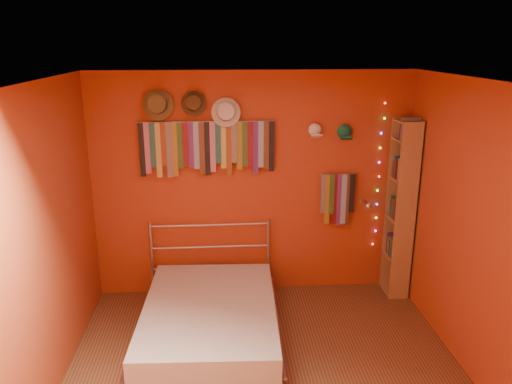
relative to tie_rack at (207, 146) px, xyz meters
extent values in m
cube|color=#A73C1A|center=(0.49, 0.06, -0.47)|extent=(3.50, 0.02, 2.50)
cube|color=#A73C1A|center=(2.24, -1.69, -0.47)|extent=(0.02, 3.50, 2.50)
cube|color=#A73C1A|center=(-1.26, -1.69, -0.47)|extent=(0.02, 3.50, 2.50)
cube|color=white|center=(0.49, -1.69, 0.78)|extent=(3.50, 3.50, 0.02)
cylinder|color=#A9A9AD|center=(0.01, 0.01, 0.25)|extent=(1.45, 0.01, 0.01)
cube|color=black|center=(-0.68, 0.00, -0.04)|extent=(0.06, 0.01, 0.58)
cube|color=#A7537F|center=(-0.62, 0.00, -0.02)|extent=(0.06, 0.01, 0.54)
cube|color=#175051|center=(-0.57, -0.01, 0.01)|extent=(0.06, 0.01, 0.48)
cube|color=tan|center=(-0.51, 0.00, -0.04)|extent=(0.06, 0.01, 0.59)
cube|color=maroon|center=(-0.45, 0.00, 0.02)|extent=(0.06, 0.01, 0.46)
cube|color=#181458|center=(-0.39, -0.01, -0.04)|extent=(0.06, 0.01, 0.59)
cube|color=#93661A|center=(-0.34, 0.00, -0.04)|extent=(0.06, 0.01, 0.58)
cube|color=#225321|center=(-0.28, 0.00, 0.00)|extent=(0.06, 0.01, 0.50)
cube|color=maroon|center=(-0.22, -0.01, 0.02)|extent=(0.06, 0.01, 0.46)
cube|color=#4B1965|center=(-0.17, 0.00, 0.01)|extent=(0.06, 0.01, 0.49)
cube|color=#6982BB|center=(-0.11, 0.00, 0.00)|extent=(0.06, 0.01, 0.50)
cube|color=#542A1C|center=(-0.05, -0.01, -0.02)|extent=(0.06, 0.01, 0.55)
cube|color=black|center=(0.01, 0.00, -0.04)|extent=(0.06, 0.01, 0.58)
cube|color=#BB5D83|center=(0.06, 0.00, -0.02)|extent=(0.06, 0.01, 0.54)
cube|color=#174C52|center=(0.12, -0.01, 0.03)|extent=(0.06, 0.01, 0.44)
cube|color=#B0B749|center=(0.18, 0.00, 0.00)|extent=(0.06, 0.01, 0.50)
cube|color=brown|center=(0.23, 0.00, -0.04)|extent=(0.06, 0.01, 0.59)
cube|color=#121E52|center=(0.29, -0.01, 0.03)|extent=(0.06, 0.01, 0.44)
cube|color=olive|center=(0.35, 0.00, -0.01)|extent=(0.06, 0.01, 0.52)
cube|color=#2A4F1F|center=(0.41, 0.00, 0.01)|extent=(0.06, 0.01, 0.48)
cube|color=maroon|center=(0.46, -0.01, 0.00)|extent=(0.06, 0.01, 0.50)
cube|color=#35175C|center=(0.52, 0.00, -0.04)|extent=(0.06, 0.01, 0.58)
cube|color=#6887BA|center=(0.58, 0.00, 0.00)|extent=(0.06, 0.01, 0.50)
cube|color=#532C1B|center=(0.63, -0.01, 0.00)|extent=(0.06, 0.01, 0.51)
cube|color=black|center=(0.69, 0.00, -0.02)|extent=(0.06, 0.01, 0.55)
cylinder|color=#A9A9AD|center=(1.44, 0.01, -0.34)|extent=(0.40, 0.01, 0.01)
cube|color=navy|center=(1.28, 0.00, -0.57)|extent=(0.06, 0.01, 0.45)
cube|color=olive|center=(1.32, 0.00, -0.63)|extent=(0.06, 0.01, 0.58)
cube|color=#2C4C1E|center=(1.37, -0.01, -0.57)|extent=(0.06, 0.01, 0.46)
cube|color=#5D0E0F|center=(1.41, 0.00, -0.63)|extent=(0.06, 0.01, 0.58)
cube|color=#441B6F|center=(1.46, 0.00, -0.64)|extent=(0.06, 0.01, 0.60)
cube|color=#72A0CB|center=(1.51, -0.01, -0.63)|extent=(0.06, 0.01, 0.57)
cube|color=#4D3619|center=(1.55, 0.00, -0.64)|extent=(0.06, 0.01, 0.60)
cube|color=black|center=(1.60, 0.00, -0.56)|extent=(0.06, 0.01, 0.44)
cylinder|color=brown|center=(-0.49, 0.00, 0.43)|extent=(0.32, 0.08, 0.31)
cylinder|color=brown|center=(-0.49, -0.05, 0.44)|extent=(0.19, 0.16, 0.21)
cylinder|color=#332314|center=(-0.49, -0.02, 0.44)|extent=(0.19, 0.06, 0.19)
cylinder|color=#473219|center=(-0.12, 0.00, 0.44)|extent=(0.26, 0.07, 0.26)
cylinder|color=#473219|center=(-0.12, -0.04, 0.45)|extent=(0.15, 0.13, 0.17)
cylinder|color=black|center=(-0.12, -0.02, 0.45)|extent=(0.16, 0.05, 0.16)
cylinder|color=silver|center=(0.21, 0.00, 0.35)|extent=(0.31, 0.08, 0.30)
cylinder|color=silver|center=(0.21, -0.05, 0.36)|extent=(0.18, 0.15, 0.20)
cylinder|color=black|center=(0.21, -0.02, 0.35)|extent=(0.19, 0.06, 0.19)
ellipsoid|color=white|center=(1.16, 0.01, 0.15)|extent=(0.16, 0.12, 0.16)
cube|color=white|center=(1.16, -0.08, 0.10)|extent=(0.12, 0.08, 0.05)
ellipsoid|color=#176B4F|center=(1.48, 0.01, 0.13)|extent=(0.17, 0.13, 0.17)
cube|color=#176B4F|center=(1.48, -0.09, 0.08)|extent=(0.12, 0.09, 0.05)
sphere|color=#FF3333|center=(1.91, 0.02, 0.43)|extent=(0.02, 0.02, 0.02)
sphere|color=#33FF4C|center=(1.91, 0.02, 0.27)|extent=(0.02, 0.02, 0.02)
sphere|color=#4C66FF|center=(1.89, 0.02, 0.10)|extent=(0.02, 0.02, 0.02)
sphere|color=yellow|center=(1.89, 0.02, -0.06)|extent=(0.02, 0.02, 0.02)
sphere|color=#FF4CCC|center=(1.89, 0.02, -0.22)|extent=(0.02, 0.02, 0.02)
sphere|color=#FF3333|center=(1.90, 0.02, -0.38)|extent=(0.02, 0.02, 0.02)
sphere|color=#33FF4C|center=(1.89, 0.02, -0.55)|extent=(0.02, 0.02, 0.02)
sphere|color=#4C66FF|center=(1.90, 0.02, -0.71)|extent=(0.02, 0.02, 0.02)
sphere|color=yellow|center=(1.90, 0.02, -0.87)|extent=(0.02, 0.02, 0.02)
sphere|color=#FF4CCC|center=(1.91, 0.02, -1.03)|extent=(0.02, 0.02, 0.02)
sphere|color=#FF3333|center=(1.88, 0.02, -1.19)|extent=(0.02, 0.02, 0.02)
cylinder|color=#A9A9AD|center=(1.72, 0.04, -0.67)|extent=(0.04, 0.03, 0.04)
cylinder|color=#A9A9AD|center=(1.72, -0.08, -0.64)|extent=(0.01, 0.26, 0.08)
sphere|color=white|center=(1.72, -0.21, -0.65)|extent=(0.07, 0.07, 0.07)
cube|color=olive|center=(2.11, -0.32, -0.72)|extent=(0.24, 0.02, 2.00)
cube|color=olive|center=(2.11, 0.00, -0.72)|extent=(0.24, 0.02, 2.00)
cube|color=olive|center=(2.23, -0.16, -0.72)|extent=(0.02, 0.34, 2.00)
cube|color=olive|center=(2.11, -0.16, -1.70)|extent=(0.24, 0.32, 0.02)
cube|color=olive|center=(2.11, -0.16, -1.27)|extent=(0.24, 0.32, 0.02)
cube|color=olive|center=(2.11, -0.16, -0.82)|extent=(0.24, 0.32, 0.02)
cube|color=olive|center=(2.11, -0.16, -0.37)|extent=(0.24, 0.32, 0.02)
cube|color=olive|center=(2.11, -0.16, 0.06)|extent=(0.24, 0.32, 0.02)
cube|color=olive|center=(2.11, -0.16, 0.26)|extent=(0.24, 0.32, 0.02)
cylinder|color=#A9A9AD|center=(-0.65, -0.04, -1.28)|extent=(0.03, 0.03, 0.89)
cylinder|color=#A9A9AD|center=(0.66, -0.04, -1.28)|extent=(0.03, 0.03, 0.89)
cylinder|color=#A9A9AD|center=(0.01, -0.04, -1.40)|extent=(1.30, 0.02, 0.02)
cylinder|color=#A9A9AD|center=(0.01, -0.04, -1.14)|extent=(1.30, 0.02, 0.02)
cylinder|color=#A9A9AD|center=(0.01, -0.04, -0.88)|extent=(1.30, 0.02, 0.02)
cube|color=#BCB6A9|center=(0.01, -0.97, -1.52)|extent=(1.32, 1.82, 0.35)
cylinder|color=#A9A9AD|center=(-0.65, -0.97, -1.54)|extent=(0.10, 1.77, 0.03)
cylinder|color=#A9A9AD|center=(0.66, -0.97, -1.54)|extent=(0.10, 1.77, 0.03)
camera|label=1|loc=(0.13, -5.21, 1.06)|focal=35.00mm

